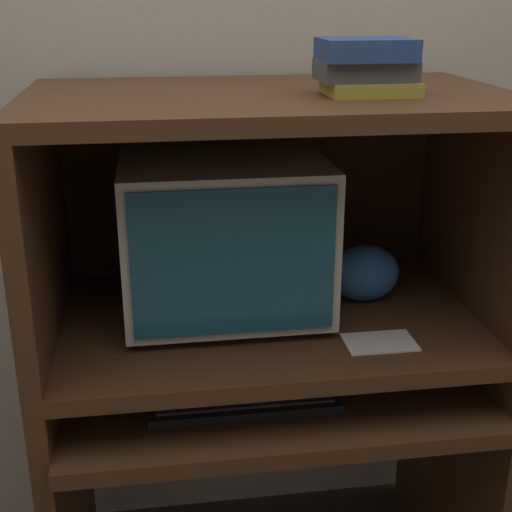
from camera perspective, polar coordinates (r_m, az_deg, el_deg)
wall_back at (r=1.89m, az=-0.83°, el=14.04°), size 6.00×0.06×2.60m
desk_base at (r=1.83m, az=1.16°, el=-16.15°), size 1.02×0.66×0.66m
desk_monitor_shelf at (r=1.68m, az=0.99°, el=-5.64°), size 1.02×0.63×0.14m
hutch_upper at (r=1.58m, az=0.88°, el=7.42°), size 1.02×0.63×0.51m
crt_monitor at (r=1.63m, az=-2.63°, el=1.87°), size 0.45×0.42×0.37m
keyboard at (r=1.59m, az=-1.04°, el=-11.17°), size 0.41×0.16×0.03m
mouse at (r=1.65m, az=8.55°, el=-10.00°), size 0.07×0.05×0.03m
snack_bag at (r=1.74m, az=8.66°, el=-1.35°), size 0.17×0.13×0.14m
book_stack at (r=1.49m, az=8.85°, el=14.72°), size 0.19×0.15×0.11m
paper_card at (r=1.56m, az=9.86°, el=-6.81°), size 0.15×0.10×0.00m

